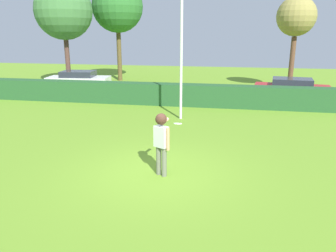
# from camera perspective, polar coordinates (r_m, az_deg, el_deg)

# --- Properties ---
(ground_plane) EXTENTS (60.00, 60.00, 0.00)m
(ground_plane) POSITION_cam_1_polar(r_m,az_deg,el_deg) (9.62, -1.93, -7.92)
(ground_plane) COLOR olive
(person) EXTENTS (0.51, 0.84, 1.78)m
(person) POSITION_cam_1_polar(r_m,az_deg,el_deg) (9.05, -1.12, -1.91)
(person) COLOR slate
(person) RESTS_ON ground
(frisbee) EXTENTS (0.24, 0.25, 0.06)m
(frisbee) POSITION_cam_1_polar(r_m,az_deg,el_deg) (9.76, 1.69, 0.42)
(frisbee) COLOR white
(lamppost) EXTENTS (0.24, 0.24, 7.17)m
(lamppost) POSITION_cam_1_polar(r_m,az_deg,el_deg) (14.89, 2.33, 15.99)
(lamppost) COLOR silver
(lamppost) RESTS_ON ground
(hedge_row) EXTENTS (28.01, 0.90, 1.16)m
(hedge_row) POSITION_cam_1_polar(r_m,az_deg,el_deg) (18.04, 4.28, 5.29)
(hedge_row) COLOR #25542A
(hedge_row) RESTS_ON ground
(parked_car_white) EXTENTS (4.36, 2.16, 1.25)m
(parked_car_white) POSITION_cam_1_polar(r_m,az_deg,el_deg) (24.16, -15.04, 7.76)
(parked_car_white) COLOR white
(parked_car_white) RESTS_ON ground
(parked_car_red) EXTENTS (4.38, 2.24, 1.25)m
(parked_car_red) POSITION_cam_1_polar(r_m,az_deg,el_deg) (20.88, 20.39, 6.11)
(parked_car_red) COLOR #B21E1E
(parked_car_red) RESTS_ON ground
(willow_tree) EXTENTS (3.97, 3.97, 7.24)m
(willow_tree) POSITION_cam_1_polar(r_m,az_deg,el_deg) (25.39, -17.42, 18.27)
(willow_tree) COLOR brown
(willow_tree) RESTS_ON ground
(bare_elm_tree) EXTENTS (2.51, 2.51, 6.06)m
(bare_elm_tree) POSITION_cam_1_polar(r_m,az_deg,el_deg) (23.95, 21.08, 16.93)
(bare_elm_tree) COLOR brown
(bare_elm_tree) RESTS_ON ground
(oak_tree) EXTENTS (3.96, 3.96, 7.71)m
(oak_tree) POSITION_cam_1_polar(r_m,az_deg,el_deg) (27.70, -8.65, 19.49)
(oak_tree) COLOR brown
(oak_tree) RESTS_ON ground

